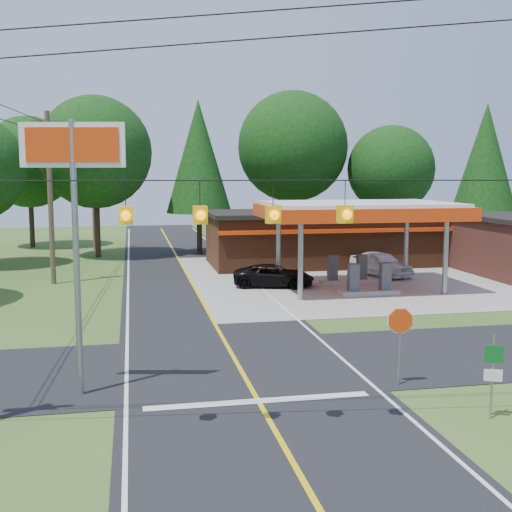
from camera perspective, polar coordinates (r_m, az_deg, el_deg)
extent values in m
plane|color=#30551E|center=(22.07, -1.63, -9.67)|extent=(120.00, 120.00, 0.00)
cube|color=black|center=(22.07, -1.63, -9.64)|extent=(8.00, 120.00, 0.02)
cube|color=black|center=(22.07, -1.63, -9.63)|extent=(70.00, 7.00, 0.02)
cube|color=yellow|center=(22.06, -1.63, -9.60)|extent=(0.15, 110.00, 0.00)
cylinder|color=gray|center=(32.73, 3.98, -0.32)|extent=(0.28, 0.28, 4.20)
cylinder|color=gray|center=(37.54, 2.01, 0.69)|extent=(0.28, 0.28, 4.20)
cylinder|color=gray|center=(35.64, 16.50, 0.03)|extent=(0.28, 0.28, 4.20)
cylinder|color=gray|center=(40.11, 13.21, 0.92)|extent=(0.28, 0.28, 4.20)
cube|color=red|center=(36.10, 9.14, 3.91)|extent=(10.60, 7.40, 0.70)
cube|color=white|center=(36.08, 9.15, 4.55)|extent=(10.00, 7.00, 0.25)
cube|color=#9E9B93|center=(34.93, 10.01, -3.20)|extent=(3.20, 0.90, 0.22)
cube|color=#3F3F44|center=(34.48, 8.65, -1.92)|extent=(0.55, 0.45, 1.50)
cube|color=#3F3F44|center=(35.12, 11.42, -1.81)|extent=(0.55, 0.45, 1.50)
cube|color=#9E9B93|center=(38.26, 8.08, -2.24)|extent=(3.20, 0.90, 0.22)
cube|color=#3F3F44|center=(37.85, 6.82, -1.06)|extent=(0.55, 0.45, 1.50)
cube|color=#3F3F44|center=(38.43, 9.37, -0.98)|extent=(0.55, 0.45, 1.50)
cube|color=#572F18|center=(46.08, 5.96, 1.45)|extent=(16.00, 7.00, 3.50)
cube|color=black|center=(45.92, 5.99, 3.81)|extent=(16.40, 7.40, 0.30)
cube|color=red|center=(42.57, 7.39, 2.23)|extent=(16.00, 0.50, 0.25)
cylinder|color=#473828|center=(39.12, -17.81, 4.87)|extent=(0.30, 0.30, 10.00)
cube|color=#473828|center=(39.20, -18.07, 11.30)|extent=(1.80, 0.12, 0.12)
cube|color=#473828|center=(39.16, -18.04, 10.43)|extent=(1.40, 0.12, 0.12)
cylinder|color=#473828|center=(55.93, -14.25, 5.38)|extent=(0.30, 0.30, 9.50)
cube|color=yellow|center=(15.15, -11.49, 3.57)|extent=(0.32, 0.32, 0.42)
cube|color=yellow|center=(15.04, -4.99, 3.66)|extent=(0.32, 0.32, 0.42)
cube|color=yellow|center=(15.11, 1.53, 3.70)|extent=(0.32, 0.32, 0.42)
cube|color=yellow|center=(15.38, 7.89, 3.70)|extent=(0.32, 0.32, 0.42)
cylinder|color=#332316|center=(51.05, -13.91, 2.52)|extent=(0.44, 0.44, 4.68)
sphere|color=black|center=(50.91, -14.11, 8.94)|extent=(8.58, 8.58, 8.58)
cylinder|color=#332316|center=(52.28, -5.05, 2.62)|extent=(0.44, 0.44, 4.32)
cone|color=black|center=(52.12, -5.13, 8.81)|extent=(5.28, 5.28, 9.00)
cylinder|color=#332316|center=(54.65, 3.21, 3.22)|extent=(0.44, 0.44, 5.04)
sphere|color=black|center=(54.55, 3.26, 9.68)|extent=(9.24, 9.24, 9.24)
cylinder|color=#332316|center=(55.34, 11.79, 2.56)|extent=(0.44, 0.44, 3.96)
sphere|color=black|center=(55.16, 11.92, 7.58)|extent=(7.26, 7.26, 7.26)
cylinder|color=#332316|center=(58.03, 19.49, 2.69)|extent=(0.44, 0.44, 4.32)
cone|color=black|center=(57.88, 19.73, 8.26)|extent=(5.28, 5.28, 9.00)
cylinder|color=#332316|center=(59.60, -19.31, 2.81)|extent=(0.44, 0.44, 4.32)
sphere|color=black|center=(59.45, -19.53, 7.89)|extent=(7.92, 7.92, 7.92)
imported|color=black|center=(36.67, 1.59, -1.78)|extent=(5.64, 5.64, 1.28)
imported|color=white|center=(41.24, 11.04, -0.69)|extent=(5.90, 5.90, 1.56)
cylinder|color=gray|center=(19.05, -15.67, -0.37)|extent=(0.18, 0.18, 7.98)
cube|color=white|center=(18.90, -16.02, 9.48)|extent=(2.93, 0.64, 1.25)
cube|color=red|center=(18.85, -16.03, 9.49)|extent=(2.57, 0.56, 0.97)
cylinder|color=gray|center=(20.21, 12.61, -8.00)|extent=(0.07, 0.07, 2.34)
cylinder|color=gray|center=(18.25, 20.25, -10.03)|extent=(0.06, 0.06, 2.30)
cube|color=#0C591E|center=(18.05, 20.41, -8.18)|extent=(0.45, 0.20, 0.47)
cube|color=white|center=(18.21, 20.32, -9.92)|extent=(0.45, 0.20, 0.31)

